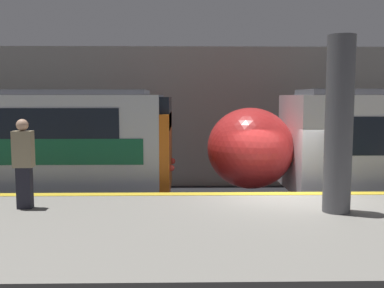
# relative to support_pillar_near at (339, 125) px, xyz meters

# --- Properties ---
(ground_plane) EXTENTS (120.00, 120.00, 0.00)m
(ground_plane) POSITION_rel_support_pillar_near_xyz_m (-0.65, 1.75, -2.79)
(ground_plane) COLOR black
(platform) EXTENTS (40.00, 5.02, 1.13)m
(platform) POSITION_rel_support_pillar_near_xyz_m (-0.65, -0.75, -2.24)
(platform) COLOR gray
(platform) RESTS_ON ground
(station_rear_barrier) EXTENTS (50.00, 0.15, 5.14)m
(station_rear_barrier) POSITION_rel_support_pillar_near_xyz_m (-0.65, 8.16, -0.23)
(station_rear_barrier) COLOR #9E998E
(station_rear_barrier) RESTS_ON ground
(support_pillar_near) EXTENTS (0.52, 0.52, 3.35)m
(support_pillar_near) POSITION_rel_support_pillar_near_xyz_m (0.00, 0.00, 0.00)
(support_pillar_near) COLOR #56565B
(support_pillar_near) RESTS_ON platform
(person_waiting) EXTENTS (0.38, 0.24, 1.78)m
(person_waiting) POSITION_rel_support_pillar_near_xyz_m (-6.10, 0.39, -0.73)
(person_waiting) COLOR black
(person_waiting) RESTS_ON platform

